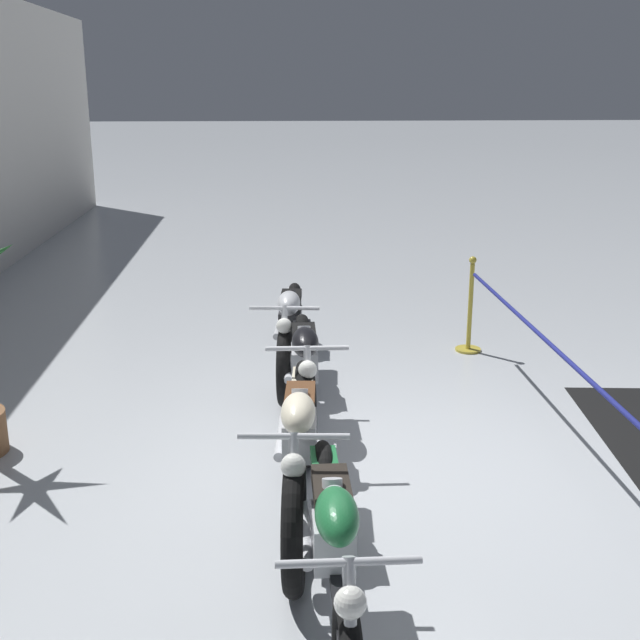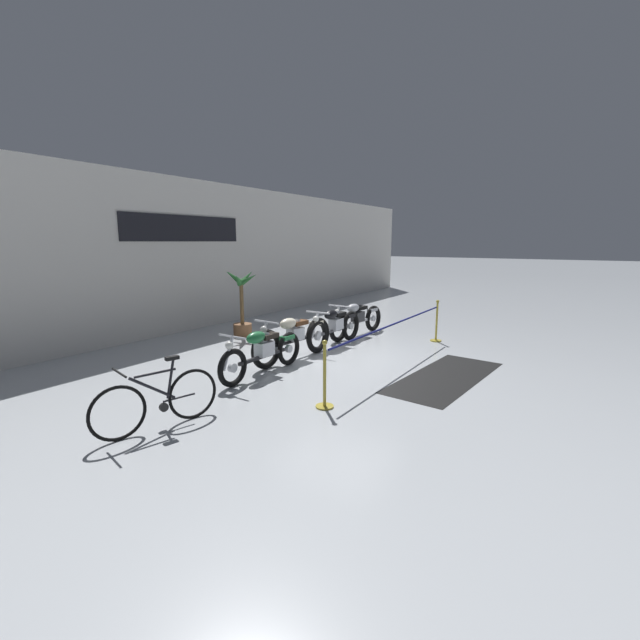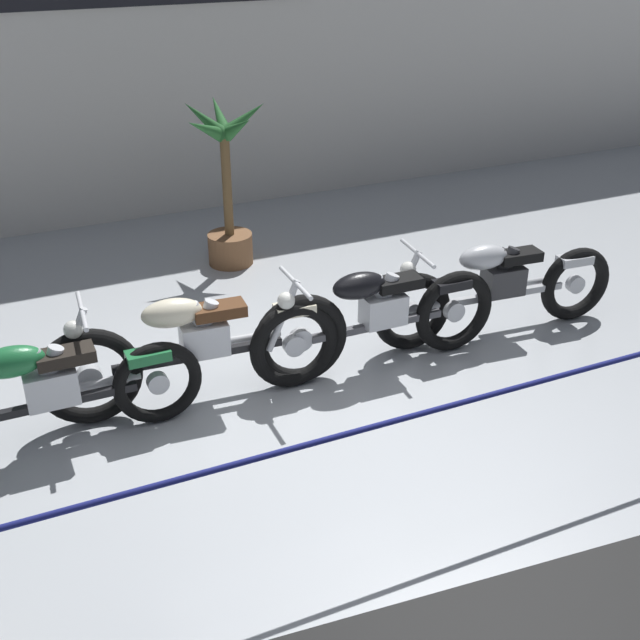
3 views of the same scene
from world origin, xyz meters
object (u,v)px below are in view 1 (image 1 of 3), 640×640
Objects in this scene: motorcycle_green_0 at (333,549)px; stanchion_far_left at (616,441)px; motorcycle_cream_1 at (299,449)px; motorcycle_silver_3 at (290,330)px; motorcycle_black_2 at (304,372)px; stanchion_mid_left at (470,319)px.

stanchion_far_left reaches higher than motorcycle_green_0.
motorcycle_cream_1 is (1.17, 0.14, 0.03)m from motorcycle_green_0.
motorcycle_silver_3 is at bearing 1.76° from motorcycle_green_0.
motorcycle_silver_3 is 3.72m from stanchion_far_left.
stanchion_far_left is at bearing -135.06° from motorcycle_black_2.
stanchion_far_left reaches higher than motorcycle_cream_1.
stanchion_far_left reaches higher than motorcycle_black_2.
stanchion_mid_left reaches higher than motorcycle_cream_1.
motorcycle_silver_3 reaches higher than motorcycle_green_0.
motorcycle_silver_3 is 2.29× the size of stanchion_mid_left.
motorcycle_cream_1 is at bearing 176.11° from motorcycle_black_2.
motorcycle_black_2 is 1.27m from motorcycle_silver_3.
motorcycle_cream_1 is 1.02× the size of motorcycle_silver_3.
stanchion_far_left is at bearing -180.00° from stanchion_mid_left.
motorcycle_cream_1 is 1.51m from motorcycle_black_2.
stanchion_mid_left is (3.37, -1.98, -0.13)m from motorcycle_cream_1.
stanchion_mid_left is (3.75, 0.00, -0.30)m from stanchion_far_left.
motorcycle_green_0 is at bearing -178.24° from motorcycle_silver_3.
stanchion_mid_left is at bearing 0.00° from stanchion_far_left.
motorcycle_cream_1 is 0.47× the size of stanchion_far_left.
motorcycle_green_0 is 2.68m from motorcycle_black_2.
motorcycle_green_0 is at bearing 113.32° from stanchion_far_left.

